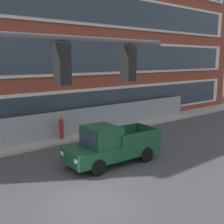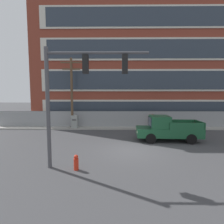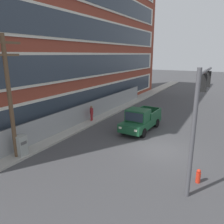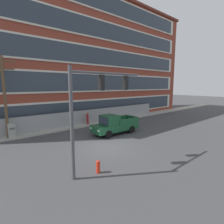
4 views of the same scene
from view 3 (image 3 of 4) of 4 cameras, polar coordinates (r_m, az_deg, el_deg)
name	(u,v)px [view 3 (image 3 of 4)]	position (r m, az deg, el deg)	size (l,w,h in m)	color
ground_plane	(159,150)	(16.22, 12.16, -9.65)	(160.00, 160.00, 0.00)	#424244
sidewalk_building_side	(69,130)	(19.87, -11.21, -4.69)	(80.00, 2.03, 0.16)	#9E9B93
brick_mill_building	(69,33)	(27.77, -11.07, 19.69)	(37.06, 9.13, 18.15)	brown
chain_link_fence	(74,117)	(20.45, -10.02, -1.38)	(30.98, 0.06, 1.95)	gray
traffic_signal_mast	(200,103)	(11.55, 22.01, 2.15)	(5.13, 0.43, 6.11)	#4C4C51
pickup_truck_dark_green	(141,120)	(19.53, 7.46, -2.13)	(5.26, 2.25, 2.08)	#194C2D
utility_pole_near_corner	(9,94)	(14.68, -25.26, 4.35)	(2.28, 0.26, 7.80)	brown
electrical_cabinet	(21,147)	(15.68, -22.59, -8.34)	(0.64, 0.55, 1.53)	#939993
pedestrian_near_cabinet	(92,113)	(21.86, -5.37, -0.20)	(0.45, 0.46, 1.69)	maroon
fire_hydrant	(198,176)	(12.90, 21.61, -15.30)	(0.24, 0.24, 0.78)	red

